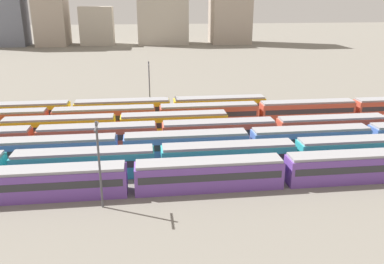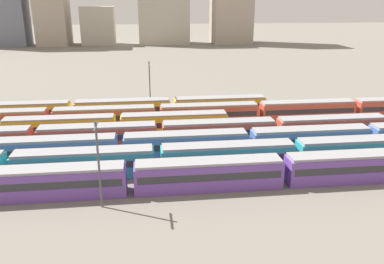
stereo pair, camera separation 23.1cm
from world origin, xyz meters
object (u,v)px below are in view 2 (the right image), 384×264
object	(u,v)px
train_track_6	(123,109)
train_track_4	(60,128)
catenary_pole_0	(98,161)
train_track_0	(130,178)
train_track_5	(209,114)
catenary_pole_1	(150,85)
train_track_1	(228,157)
train_track_2	(249,142)
train_track_3	(276,130)

from	to	relation	value
train_track_6	train_track_4	bearing A→B (deg)	-133.36
train_track_4	catenary_pole_0	xyz separation A→B (m)	(8.92, -23.91, 3.68)
train_track_0	catenary_pole_0	bearing A→B (deg)	-135.12
train_track_5	train_track_0	bearing A→B (deg)	-117.77
train_track_4	catenary_pole_1	world-z (taller)	catenary_pole_1
catenary_pole_1	catenary_pole_0	bearing A→B (deg)	-99.44
train_track_6	catenary_pole_0	world-z (taller)	catenary_pole_0
train_track_1	catenary_pole_0	world-z (taller)	catenary_pole_0
train_track_2	train_track_5	xyz separation A→B (m)	(-3.53, 15.60, 0.00)
train_track_3	train_track_4	world-z (taller)	same
train_track_1	train_track_6	bearing A→B (deg)	120.16
train_track_1	train_track_2	xyz separation A→B (m)	(4.33, 5.20, 0.00)
train_track_0	train_track_3	xyz separation A→B (m)	(23.03, 15.60, 0.00)
train_track_2	catenary_pole_0	bearing A→B (deg)	-146.41
train_track_2	catenary_pole_1	size ratio (longest dim) A/B	10.71
train_track_0	catenary_pole_0	distance (m)	5.74
train_track_0	train_track_4	bearing A→B (deg)	120.07
catenary_pole_0	train_track_5	bearing A→B (deg)	59.99
train_track_3	train_track_4	size ratio (longest dim) A/B	2.02
train_track_5	catenary_pole_0	distance (m)	33.81
train_track_4	train_track_5	distance (m)	26.25
train_track_1	train_track_3	distance (m)	14.53
train_track_1	train_track_2	world-z (taller)	same
train_track_2	train_track_4	xyz separation A→B (m)	(-29.26, 10.40, -0.00)
train_track_6	catenary_pole_0	distance (m)	34.51
train_track_0	train_track_5	xyz separation A→B (m)	(13.69, 26.00, 0.00)
train_track_6	catenary_pole_1	world-z (taller)	catenary_pole_1
train_track_2	train_track_5	distance (m)	15.99
train_track_4	train_track_6	distance (m)	14.30
train_track_3	catenary_pole_0	size ratio (longest dim) A/B	11.16
train_track_1	train_track_5	distance (m)	20.82
catenary_pole_0	catenary_pole_1	size ratio (longest dim) A/B	0.96
train_track_2	catenary_pole_0	world-z (taller)	catenary_pole_0
train_track_0	train_track_1	bearing A→B (deg)	21.97
train_track_1	train_track_5	world-z (taller)	same
train_track_6	catenary_pole_1	size ratio (longest dim) A/B	5.31
catenary_pole_0	catenary_pole_1	distance (m)	37.73
train_track_1	catenary_pole_1	size ratio (longest dim) A/B	8.91
train_track_4	catenary_pole_1	bearing A→B (deg)	41.37
train_track_2	train_track_4	bearing A→B (deg)	160.43
train_track_2	catenary_pole_1	distance (m)	27.88
train_track_4	train_track_6	world-z (taller)	same
train_track_0	train_track_3	size ratio (longest dim) A/B	0.66
train_track_1	train_track_4	world-z (taller)	same
train_track_2	train_track_3	size ratio (longest dim) A/B	1.00
train_track_0	train_track_4	size ratio (longest dim) A/B	1.34
train_track_0	catenary_pole_0	size ratio (longest dim) A/B	7.41
catenary_pole_1	train_track_2	bearing A→B (deg)	-59.17
catenary_pole_1	train_track_5	bearing A→B (deg)	-37.36
train_track_0	train_track_6	xyz separation A→B (m)	(-2.22, 31.20, -0.00)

